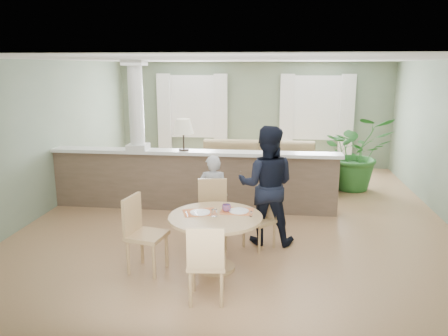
# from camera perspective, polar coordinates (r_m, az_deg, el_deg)

# --- Properties ---
(ground) EXTENTS (8.00, 8.00, 0.00)m
(ground) POSITION_cam_1_polar(r_m,az_deg,el_deg) (7.85, 2.16, -6.13)
(ground) COLOR tan
(ground) RESTS_ON ground
(room_shell) EXTENTS (7.02, 8.02, 2.71)m
(room_shell) POSITION_cam_1_polar(r_m,az_deg,el_deg) (8.07, 2.43, 7.61)
(room_shell) COLOR gray
(room_shell) RESTS_ON ground
(pony_wall) EXTENTS (5.32, 0.38, 2.70)m
(pony_wall) POSITION_cam_1_polar(r_m,az_deg,el_deg) (7.97, -4.76, -0.56)
(pony_wall) COLOR brown
(pony_wall) RESTS_ON ground
(sofa) EXTENTS (3.30, 1.31, 0.96)m
(sofa) POSITION_cam_1_polar(r_m,az_deg,el_deg) (9.53, 4.34, 0.33)
(sofa) COLOR olive
(sofa) RESTS_ON ground
(houseplant) EXTENTS (1.58, 1.41, 1.59)m
(houseplant) POSITION_cam_1_polar(r_m,az_deg,el_deg) (9.69, 16.90, 1.92)
(houseplant) COLOR #2B692A
(houseplant) RESTS_ON ground
(dining_table) EXTENTS (1.21, 1.21, 0.82)m
(dining_table) POSITION_cam_1_polar(r_m,az_deg,el_deg) (5.67, -1.07, -7.66)
(dining_table) COLOR tan
(dining_table) RESTS_ON ground
(chair_far_boy) EXTENTS (0.50, 0.50, 0.98)m
(chair_far_boy) POSITION_cam_1_polar(r_m,az_deg,el_deg) (6.41, -1.51, -5.51)
(chair_far_boy) COLOR tan
(chair_far_boy) RESTS_ON ground
(chair_far_man) EXTENTS (0.54, 0.54, 0.85)m
(chair_far_man) POSITION_cam_1_polar(r_m,az_deg,el_deg) (6.40, 5.05, -6.26)
(chair_far_man) COLOR tan
(chair_far_man) RESTS_ON ground
(chair_near) EXTENTS (0.46, 0.46, 0.94)m
(chair_near) POSITION_cam_1_polar(r_m,az_deg,el_deg) (4.90, -2.34, -11.95)
(chair_near) COLOR tan
(chair_near) RESTS_ON ground
(chair_side) EXTENTS (0.53, 0.53, 0.99)m
(chair_side) POSITION_cam_1_polar(r_m,az_deg,el_deg) (5.74, -10.76, -7.97)
(chair_side) COLOR tan
(chair_side) RESTS_ON ground
(child_person) EXTENTS (0.50, 0.36, 1.28)m
(child_person) POSITION_cam_1_polar(r_m,az_deg,el_deg) (6.75, -1.45, -3.65)
(child_person) COLOR #A4A5AA
(child_person) RESTS_ON ground
(man_person) EXTENTS (0.89, 0.71, 1.77)m
(man_person) POSITION_cam_1_polar(r_m,az_deg,el_deg) (6.46, 5.58, -2.26)
(man_person) COLOR black
(man_person) RESTS_ON ground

